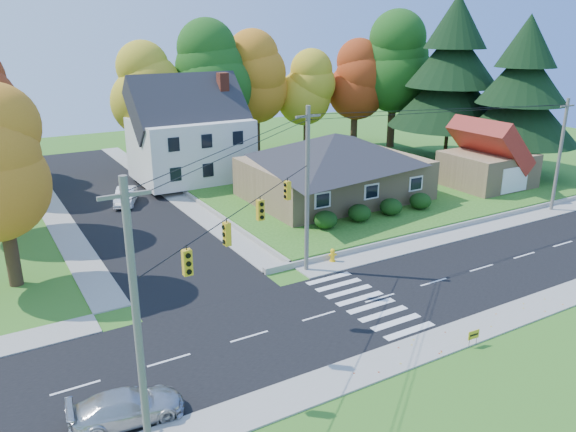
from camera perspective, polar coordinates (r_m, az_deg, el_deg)
name	(u,v)px	position (r m, az deg, el deg)	size (l,w,h in m)	color
ground	(380,298)	(31.50, 9.31, -8.25)	(120.00, 120.00, 0.00)	#3D7923
road_main	(380,298)	(31.49, 9.31, -8.23)	(90.00, 8.00, 0.02)	black
road_cross	(114,200)	(50.48, -17.30, 1.54)	(8.00, 44.00, 0.02)	black
sidewalk_north	(328,266)	(35.06, 4.13, -5.08)	(90.00, 2.00, 0.08)	#9C9A90
sidewalk_south	(447,339)	(28.33, 15.86, -11.94)	(90.00, 2.00, 0.08)	#9C9A90
lawn	(346,179)	(54.49, 5.95, 3.79)	(30.00, 30.00, 0.50)	#3D7923
ranch_house	(334,165)	(46.99, 4.72, 5.22)	(14.60, 10.60, 5.40)	tan
colonial_house	(191,135)	(53.52, -9.87, 8.10)	(10.40, 8.40, 9.60)	silver
garage	(488,160)	(53.55, 19.68, 5.39)	(7.30, 6.30, 4.60)	tan
hedge_row	(375,210)	(42.52, 8.87, 0.63)	(10.70, 1.70, 1.27)	#163A10
traffic_infrastructure	(367,203)	(30.46, 7.99, 1.33)	(38.10, 10.66, 10.00)	#666059
tree_lot_0	(147,90)	(58.01, -14.18, 12.34)	(6.72, 6.72, 12.51)	#3F2A19
tree_lot_1	(207,74)	(58.94, -8.24, 14.07)	(7.84, 7.84, 14.60)	#3F2A19
tree_lot_2	(255,78)	(62.41, -3.34, 13.86)	(7.28, 7.28, 13.56)	#3F2A19
tree_lot_3	(307,88)	(64.63, 1.96, 12.88)	(6.16, 6.16, 11.47)	#3F2A19
tree_lot_4	(356,80)	(67.15, 6.89, 13.54)	(6.72, 6.72, 12.51)	#3F2A19
tree_lot_5	(395,63)	(67.97, 10.80, 15.07)	(8.40, 8.40, 15.64)	#3F2A19
conifer_east_a	(452,75)	(62.93, 16.34, 13.60)	(12.80, 12.80, 16.96)	#3F2A19
conifer_east_b	(522,92)	(58.60, 22.65, 11.52)	(11.20, 11.20, 14.84)	#3F2A19
silver_sedan	(127,407)	(22.96, -16.05, -18.15)	(1.72, 4.22, 1.22)	silver
white_car	(126,196)	(48.85, -16.17, 1.95)	(1.46, 4.18, 1.38)	white
fire_hydrant	(333,256)	(35.56, 4.55, -4.05)	(0.53, 0.41, 0.92)	yellow
yard_sign	(474,335)	(27.91, 18.34, -11.41)	(0.65, 0.07, 0.81)	black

